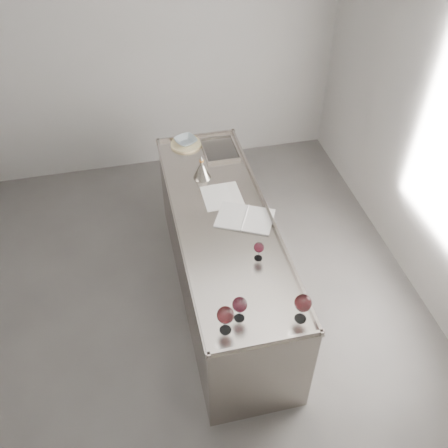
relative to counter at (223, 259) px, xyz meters
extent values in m
cube|color=#4F4C4A|center=(-0.50, -0.30, -0.48)|extent=(4.50, 5.00, 0.02)
cube|color=#9B9996|center=(-0.50, 2.21, 0.93)|extent=(4.50, 0.02, 2.80)
cube|color=gray|center=(0.00, 0.00, -0.01)|extent=(0.75, 2.40, 0.92)
cube|color=gray|center=(0.00, 0.00, 0.46)|extent=(0.77, 2.42, 0.02)
cube|color=gray|center=(0.00, -1.19, 0.48)|extent=(0.77, 0.02, 0.03)
cube|color=gray|center=(0.00, 1.19, 0.48)|extent=(0.77, 0.02, 0.03)
cube|color=gray|center=(-0.37, 0.00, 0.48)|extent=(0.02, 2.42, 0.03)
cube|color=gray|center=(0.36, 0.00, 0.48)|extent=(0.02, 2.42, 0.03)
cube|color=#595654|center=(0.17, 0.92, 0.46)|extent=(0.30, 0.38, 0.01)
cylinder|color=white|center=(-0.22, -1.03, 0.47)|extent=(0.08, 0.08, 0.00)
cylinder|color=white|center=(-0.22, -1.03, 0.52)|extent=(0.01, 0.01, 0.10)
ellipsoid|color=white|center=(-0.22, -1.03, 0.63)|extent=(0.11, 0.11, 0.12)
cylinder|color=#3D080A|center=(-0.22, -1.03, 0.60)|extent=(0.08, 0.08, 0.02)
cylinder|color=white|center=(-0.11, -0.96, 0.47)|extent=(0.07, 0.07, 0.00)
cylinder|color=white|center=(-0.11, -0.96, 0.52)|extent=(0.01, 0.01, 0.09)
ellipsoid|color=white|center=(-0.11, -0.96, 0.61)|extent=(0.10, 0.10, 0.10)
cylinder|color=#360710|center=(-0.11, -0.96, 0.59)|extent=(0.07, 0.07, 0.02)
cylinder|color=white|center=(0.27, -1.05, 0.47)|extent=(0.08, 0.08, 0.00)
cylinder|color=white|center=(0.27, -1.05, 0.53)|extent=(0.01, 0.01, 0.11)
ellipsoid|color=white|center=(0.27, -1.05, 0.63)|extent=(0.11, 0.11, 0.12)
cylinder|color=#3A0709|center=(0.27, -1.05, 0.61)|extent=(0.08, 0.08, 0.03)
cylinder|color=white|center=(0.15, -0.48, 0.47)|extent=(0.06, 0.06, 0.00)
cylinder|color=white|center=(0.15, -0.48, 0.51)|extent=(0.01, 0.01, 0.07)
ellipsoid|color=white|center=(0.15, -0.48, 0.58)|extent=(0.07, 0.07, 0.08)
cylinder|color=#3B0812|center=(0.15, -0.48, 0.56)|extent=(0.05, 0.05, 0.02)
cube|color=silver|center=(0.06, 0.01, 0.47)|extent=(0.33, 0.37, 0.01)
cube|color=silver|center=(0.27, -0.09, 0.47)|extent=(0.33, 0.37, 0.01)
cylinder|color=white|center=(0.17, -0.04, 0.48)|extent=(0.15, 0.28, 0.01)
cube|color=silver|center=(0.09, 0.27, 0.47)|extent=(0.23, 0.33, 0.00)
cube|color=silver|center=(0.01, 0.26, 0.47)|extent=(0.23, 0.33, 0.00)
cylinder|color=beige|center=(-0.12, 1.08, 0.48)|extent=(0.31, 0.31, 0.02)
imported|color=#95A6AE|center=(-0.12, 1.08, 0.51)|extent=(0.26, 0.26, 0.05)
cone|color=gray|center=(-0.06, 0.56, 0.53)|extent=(0.15, 0.15, 0.13)
cylinder|color=gray|center=(-0.06, 0.56, 0.62)|extent=(0.03, 0.03, 0.03)
cylinder|color=#AE6B30|center=(-0.06, 0.56, 0.64)|extent=(0.04, 0.04, 0.02)
cone|color=gray|center=(-0.06, 0.56, 0.67)|extent=(0.03, 0.03, 0.04)
camera|label=1|loc=(-0.65, -2.84, 3.15)|focal=40.00mm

